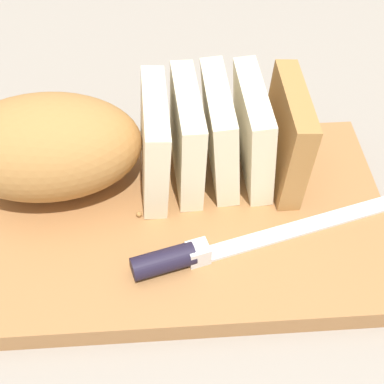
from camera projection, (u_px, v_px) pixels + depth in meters
The scene contains 6 objects.
ground_plane at pixel (192, 227), 0.57m from camera, with size 3.00×3.00×0.00m, color gray.
cutting_board at pixel (192, 219), 0.56m from camera, with size 0.39×0.25×0.02m, color #9E6B3D.
bread_loaf at pixel (113, 142), 0.55m from camera, with size 0.35×0.12×0.10m.
bread_knife at pixel (207, 250), 0.51m from camera, with size 0.29×0.09×0.02m.
crumb_near_knife at pixel (139, 217), 0.54m from camera, with size 0.01×0.01×0.01m, color #A8753D.
crumb_near_loaf at pixel (203, 203), 0.56m from camera, with size 0.00×0.00×0.00m, color #A8753D.
Camera 1 is at (-0.03, -0.36, 0.44)m, focal length 51.53 mm.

